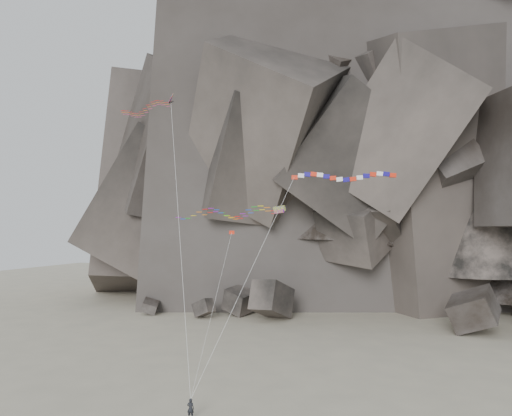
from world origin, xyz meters
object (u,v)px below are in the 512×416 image
(delta_kite, at_px, (143,109))
(pennant_kite, at_px, (225,257))
(banner_kite, at_px, (342,177))
(parafoil_kite, at_px, (223,213))
(kite_flyer, at_px, (191,407))

(delta_kite, bearing_deg, pennant_kite, -36.27)
(pennant_kite, bearing_deg, banner_kite, 28.67)
(parafoil_kite, bearing_deg, pennant_kite, -52.42)
(kite_flyer, height_order, parafoil_kite, parafoil_kite)
(pennant_kite, bearing_deg, parafoil_kite, 109.49)
(banner_kite, height_order, parafoil_kite, banner_kite)
(parafoil_kite, bearing_deg, banner_kite, 26.43)
(parafoil_kite, distance_m, pennant_kite, 6.75)
(kite_flyer, xyz_separation_m, pennant_kite, (-0.99, 9.36, 12.27))
(kite_flyer, distance_m, pennant_kite, 15.47)
(banner_kite, xyz_separation_m, parafoil_kite, (-13.03, -4.07, -4.03))
(banner_kite, distance_m, pennant_kite, 16.16)
(banner_kite, distance_m, parafoil_kite, 14.24)
(delta_kite, distance_m, pennant_kite, 22.39)
(kite_flyer, distance_m, delta_kite, 35.76)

